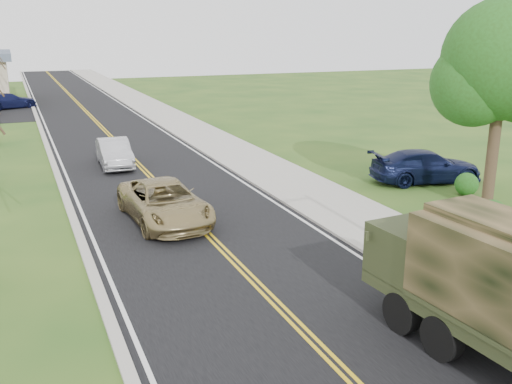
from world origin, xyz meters
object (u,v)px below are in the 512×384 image
military_truck (509,285)px  pickup_navy (426,166)px  suv_champagne (164,202)px  sedan_silver (114,153)px

military_truck → pickup_navy: military_truck is taller
suv_champagne → pickup_navy: size_ratio=1.04×
suv_champagne → sedan_silver: 9.76m
suv_champagne → sedan_silver: (-0.19, 9.75, -0.04)m
military_truck → pickup_navy: 15.45m
military_truck → suv_champagne: bearing=105.1°
suv_champagne → military_truck: bearing=-74.0°
military_truck → sedan_silver: bearing=97.2°
military_truck → suv_champagne: (-4.21, 12.03, -1.09)m
suv_champagne → sedan_silver: bearing=87.9°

